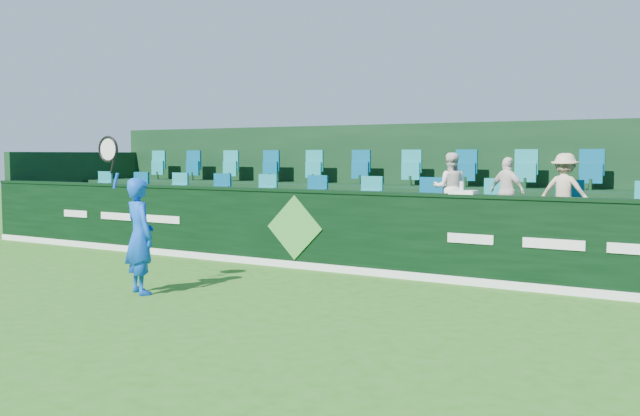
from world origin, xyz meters
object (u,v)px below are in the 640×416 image
Objects in this scene: spectator_left at (450,188)px; spectator_middle at (507,191)px; tennis_player at (139,235)px; towel at (463,192)px; drinks_bottle at (462,188)px; spectator_right at (564,191)px.

spectator_left is 0.97m from spectator_middle.
tennis_player reaches higher than towel.
towel is at bearing 0.00° from drinks_bottle.
spectator_left is at bearing 0.43° from spectator_right.
towel is at bearing 95.07° from spectator_middle.
spectator_right is 3.04× the size of towel.
spectator_middle is (3.92, 4.20, 0.52)m from tennis_player.
spectator_right is at bearing 41.94° from drinks_bottle.
tennis_player reaches higher than drinks_bottle.
towel is at bearing 42.97° from spectator_right.
tennis_player is at bearing 41.57° from spectator_right.
spectator_left is 1.85m from spectator_right.
spectator_left is 1.29m from towel.
spectator_right reaches higher than drinks_bottle.
tennis_player reaches higher than spectator_left.
spectator_right is at bearing 157.78° from spectator_left.
spectator_right is (4.80, 4.20, 0.55)m from tennis_player.
spectator_right is 1.68m from drinks_bottle.
tennis_player is at bearing -139.35° from towel.
drinks_bottle is at bearing 40.85° from tennis_player.
towel is at bearing 40.65° from tennis_player.
spectator_left is (2.95, 4.20, 0.56)m from tennis_player.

